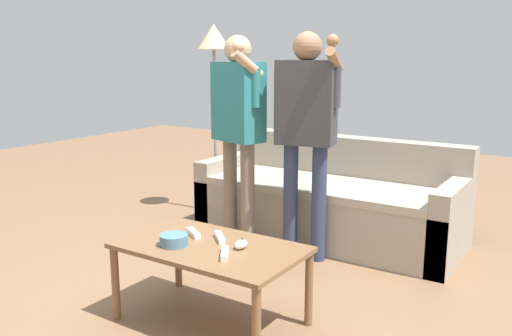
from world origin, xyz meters
TOP-DOWN VIEW (x-y plane):
  - ground_plane at (0.00, 0.00)m, footprint 12.00×12.00m
  - couch at (0.10, 1.38)m, footprint 2.07×0.83m
  - coffee_table at (0.18, -0.28)m, footprint 1.00×0.59m
  - snack_bowl at (0.02, -0.39)m, footprint 0.15×0.15m
  - game_remote_nunchuk at (0.35, -0.23)m, footprint 0.06×0.09m
  - floor_lamp at (-1.10, 1.45)m, footprint 0.30×0.30m
  - player_left at (-0.36, 0.76)m, footprint 0.46×0.42m
  - player_center at (0.16, 0.84)m, footprint 0.50×0.30m
  - game_remote_wand_near at (0.18, -0.19)m, footprint 0.14×0.14m
  - game_remote_wand_far at (0.35, -0.37)m, footprint 0.12×0.15m
  - game_remote_wand_spare at (0.01, -0.21)m, footprint 0.15×0.11m

SIDE VIEW (x-z plane):
  - ground_plane at x=0.00m, z-range 0.00..0.00m
  - couch at x=0.10m, z-range -0.11..0.68m
  - coffee_table at x=0.18m, z-range 0.17..0.61m
  - game_remote_wand_far at x=0.35m, z-range 0.44..0.48m
  - game_remote_wand_near at x=0.18m, z-range 0.44..0.48m
  - game_remote_wand_spare at x=0.01m, z-range 0.44..0.48m
  - game_remote_nunchuk at x=0.35m, z-range 0.44..0.50m
  - snack_bowl at x=0.02m, z-range 0.44..0.50m
  - player_left at x=-0.36m, z-range 0.21..1.79m
  - player_center at x=0.16m, z-range 0.21..1.81m
  - floor_lamp at x=-1.10m, z-range 0.59..2.31m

